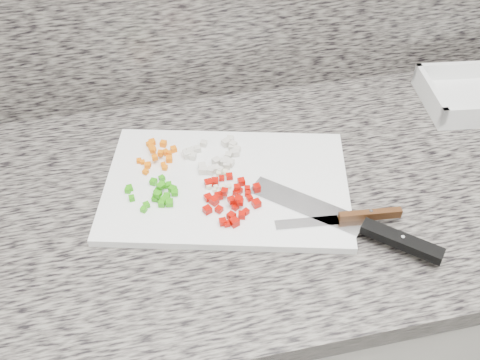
% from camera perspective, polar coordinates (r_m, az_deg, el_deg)
% --- Properties ---
extents(cabinet, '(3.92, 0.62, 0.86)m').
position_cam_1_polar(cabinet, '(1.34, 3.47, -14.86)').
color(cabinet, beige).
rests_on(cabinet, ground).
extents(countertop, '(3.96, 0.64, 0.04)m').
position_cam_1_polar(countertop, '(0.98, 4.57, -1.12)').
color(countertop, slate).
rests_on(countertop, cabinet).
extents(cutting_board, '(0.49, 0.38, 0.01)m').
position_cam_1_polar(cutting_board, '(0.95, -1.44, -0.54)').
color(cutting_board, white).
rests_on(cutting_board, countertop).
extents(carrot_pile, '(0.08, 0.09, 0.02)m').
position_cam_1_polar(carrot_pile, '(1.00, -8.80, 2.80)').
color(carrot_pile, orange).
rests_on(carrot_pile, cutting_board).
extents(onion_pile, '(0.11, 0.10, 0.01)m').
position_cam_1_polar(onion_pile, '(0.99, -2.73, 2.47)').
color(onion_pile, beige).
rests_on(onion_pile, cutting_board).
extents(green_pepper_pile, '(0.09, 0.08, 0.02)m').
position_cam_1_polar(green_pepper_pile, '(0.93, -8.67, -1.42)').
color(green_pepper_pile, '#29960D').
rests_on(green_pepper_pile, cutting_board).
extents(red_pepper_pile, '(0.11, 0.12, 0.02)m').
position_cam_1_polar(red_pepper_pile, '(0.91, -1.00, -2.02)').
color(red_pepper_pile, '#A70802').
rests_on(red_pepper_pile, cutting_board).
extents(garlic_pile, '(0.05, 0.06, 0.01)m').
position_cam_1_polar(garlic_pile, '(0.94, -2.24, -0.16)').
color(garlic_pile, beige).
rests_on(garlic_pile, cutting_board).
extents(chef_knife, '(0.27, 0.25, 0.02)m').
position_cam_1_polar(chef_knife, '(0.89, 13.40, -5.01)').
color(chef_knife, silver).
rests_on(chef_knife, cutting_board).
extents(paring_knife, '(0.21, 0.04, 0.02)m').
position_cam_1_polar(paring_knife, '(0.90, 12.07, -3.87)').
color(paring_knife, silver).
rests_on(paring_knife, cutting_board).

